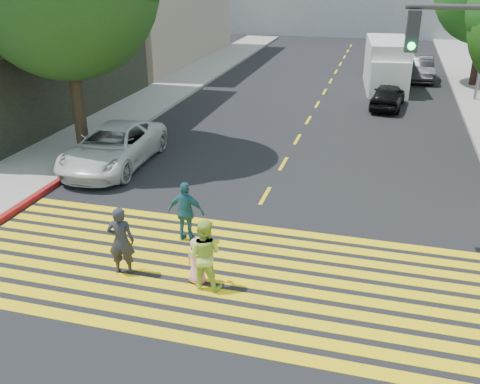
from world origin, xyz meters
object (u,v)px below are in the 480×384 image
at_px(pedestrian_extra, 186,212).
at_px(white_sedan, 113,147).
at_px(dark_car_near, 388,96).
at_px(white_van, 387,66).
at_px(pedestrian_man, 121,241).
at_px(silver_car, 385,57).
at_px(pedestrian_woman, 204,254).
at_px(dark_car_parked, 419,68).
at_px(pedestrian_child, 197,261).

relative_size(pedestrian_extra, white_sedan, 0.32).
distance_m(dark_car_near, white_van, 4.53).
bearing_deg(pedestrian_man, white_sedan, -73.33).
bearing_deg(silver_car, pedestrian_woman, 88.03).
bearing_deg(white_sedan, dark_car_parked, 56.95).
height_order(pedestrian_extra, silver_car, pedestrian_extra).
bearing_deg(pedestrian_extra, pedestrian_man, 62.52).
relative_size(pedestrian_extra, dark_car_near, 0.46).
bearing_deg(dark_car_parked, pedestrian_child, -106.43).
xyz_separation_m(pedestrian_child, silver_car, (3.46, 29.24, 0.03)).
relative_size(pedestrian_man, pedestrian_woman, 1.01).
height_order(pedestrian_extra, white_sedan, pedestrian_extra).
height_order(pedestrian_man, pedestrian_extra, pedestrian_man).
xyz_separation_m(silver_car, dark_car_parked, (2.13, -4.22, 0.11)).
distance_m(pedestrian_extra, silver_car, 27.76).
bearing_deg(pedestrian_child, white_sedan, -36.62).
xyz_separation_m(pedestrian_man, white_sedan, (-3.63, 6.48, -0.13)).
bearing_deg(pedestrian_extra, dark_car_near, -109.27).
bearing_deg(dark_car_parked, dark_car_near, -106.63).
height_order(dark_car_near, dark_car_parked, dark_car_parked).
relative_size(dark_car_near, silver_car, 0.88).
distance_m(pedestrian_man, white_van, 22.68).
distance_m(white_sedan, dark_car_near, 14.48).
bearing_deg(white_sedan, pedestrian_woman, -51.19).
xyz_separation_m(pedestrian_man, pedestrian_woman, (2.08, -0.06, -0.01)).
bearing_deg(pedestrian_man, pedestrian_child, 169.51).
xyz_separation_m(pedestrian_woman, dark_car_parked, (5.38, 25.15, -0.14)).
bearing_deg(pedestrian_woman, dark_car_near, -101.99).
height_order(dark_car_near, white_van, white_van).
distance_m(silver_car, dark_car_parked, 4.73).
xyz_separation_m(white_sedan, white_van, (9.12, 15.51, 0.57)).
xyz_separation_m(dark_car_near, dark_car_parked, (1.72, 7.56, 0.09)).
bearing_deg(silver_car, white_van, 95.69).
bearing_deg(pedestrian_child, pedestrian_extra, -49.74).
bearing_deg(pedestrian_woman, silver_car, -96.55).
height_order(pedestrian_child, dark_car_parked, dark_car_parked).
distance_m(pedestrian_man, dark_car_parked, 26.17).
height_order(pedestrian_extra, dark_car_parked, pedestrian_extra).
bearing_deg(silver_car, white_sedan, 72.92).
relative_size(silver_car, dark_car_parked, 0.96).
relative_size(pedestrian_extra, silver_car, 0.40).
height_order(pedestrian_child, dark_car_near, dark_car_near).
xyz_separation_m(pedestrian_man, dark_car_near, (5.73, 17.53, -0.24)).
bearing_deg(white_sedan, silver_car, 66.32).
bearing_deg(dark_car_near, dark_car_parked, -97.09).
relative_size(white_sedan, white_van, 0.88).
bearing_deg(pedestrian_woman, dark_car_parked, -102.32).
relative_size(white_sedan, dark_car_parked, 1.22).
distance_m(pedestrian_woman, dark_car_near, 17.97).
bearing_deg(dark_car_near, pedestrian_extra, 78.54).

